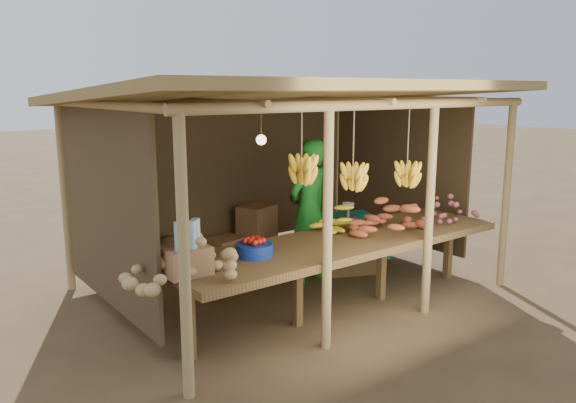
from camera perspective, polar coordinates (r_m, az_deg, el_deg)
ground at (r=6.85m, az=0.00°, el=-8.65°), size 60.00×60.00×0.00m
stall_structure at (r=6.43m, az=-0.29°, el=7.54°), size 4.70×3.50×2.43m
counter at (r=5.93m, az=5.57°, el=-4.40°), size 3.90×1.05×0.80m
potato_heap at (r=4.76m, az=-9.67°, el=-5.37°), size 1.27×1.02×0.37m
sweet_potato_heap at (r=6.26m, az=10.76°, el=-1.43°), size 1.05×0.68×0.36m
onion_heap at (r=7.01m, az=16.12°, el=-0.33°), size 0.79×0.56×0.35m
banana_pile at (r=6.29m, az=5.84°, el=-1.28°), size 0.63×0.42×0.35m
tomato_basin at (r=5.28m, az=-3.45°, el=-4.78°), size 0.35×0.35×0.18m
bottle_box at (r=4.82m, az=-10.36°, el=-5.21°), size 0.38×0.30×0.48m
vendor at (r=6.82m, az=2.10°, el=-1.00°), size 0.72×0.56×1.77m
tarp_crate at (r=7.39m, az=5.79°, el=-4.07°), size 0.98×0.92×0.94m
carton_stack at (r=7.71m, az=-4.22°, el=-3.78°), size 1.07×0.48×0.75m
burlap_sacks at (r=7.18m, az=-13.49°, el=-5.67°), size 0.90×0.47×0.64m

